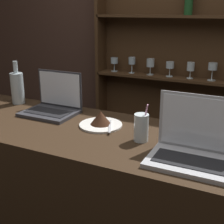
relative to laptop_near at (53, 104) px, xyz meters
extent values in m
cube|color=#4C3328|center=(0.47, 1.20, 0.27)|extent=(7.00, 0.06, 2.70)
cube|color=#472D19|center=(-0.26, 1.08, -0.12)|extent=(0.03, 0.18, 1.93)
cube|color=#472D19|center=(0.37, 1.16, -0.12)|extent=(1.29, 0.02, 1.93)
cube|color=#472D19|center=(0.37, 1.08, -0.50)|extent=(1.25, 0.18, 0.02)
cube|color=#472D19|center=(0.37, 1.08, -0.02)|extent=(1.25, 0.18, 0.02)
cube|color=#472D19|center=(0.37, 1.08, 0.46)|extent=(1.25, 0.18, 0.02)
cylinder|color=silver|center=(-0.13, 1.08, -0.01)|extent=(0.06, 0.06, 0.01)
cylinder|color=silver|center=(-0.13, 1.08, 0.03)|extent=(0.01, 0.01, 0.07)
cylinder|color=silver|center=(-0.13, 1.08, 0.09)|extent=(0.06, 0.06, 0.05)
cylinder|color=silver|center=(0.04, 1.08, -0.01)|extent=(0.05, 0.05, 0.01)
cylinder|color=silver|center=(0.04, 1.08, 0.03)|extent=(0.01, 0.01, 0.07)
cylinder|color=silver|center=(0.04, 1.08, 0.10)|extent=(0.06, 0.06, 0.06)
cylinder|color=silver|center=(0.20, 1.08, -0.01)|extent=(0.06, 0.06, 0.01)
cylinder|color=silver|center=(0.20, 1.08, 0.03)|extent=(0.01, 0.01, 0.06)
cylinder|color=silver|center=(0.20, 1.08, 0.09)|extent=(0.07, 0.07, 0.07)
cylinder|color=silver|center=(0.37, 1.08, -0.01)|extent=(0.06, 0.06, 0.01)
cylinder|color=silver|center=(0.37, 1.08, 0.03)|extent=(0.01, 0.01, 0.06)
cylinder|color=silver|center=(0.37, 1.08, 0.09)|extent=(0.06, 0.06, 0.05)
cylinder|color=silver|center=(0.54, 1.08, -0.01)|extent=(0.05, 0.05, 0.01)
cylinder|color=silver|center=(0.54, 1.08, 0.02)|extent=(0.01, 0.01, 0.06)
cylinder|color=silver|center=(0.54, 1.08, 0.09)|extent=(0.06, 0.06, 0.07)
cylinder|color=silver|center=(0.70, 1.08, -0.01)|extent=(0.06, 0.06, 0.01)
cylinder|color=silver|center=(0.70, 1.08, 0.03)|extent=(0.01, 0.01, 0.08)
cylinder|color=silver|center=(0.70, 1.08, 0.10)|extent=(0.07, 0.07, 0.05)
cylinder|color=#1E4C23|center=(0.48, 1.08, 0.58)|extent=(0.06, 0.06, 0.21)
cube|color=#333338|center=(0.00, -0.04, -0.04)|extent=(0.30, 0.23, 0.02)
cube|color=black|center=(0.00, -0.05, -0.03)|extent=(0.25, 0.12, 0.00)
cube|color=#333338|center=(0.00, 0.07, 0.07)|extent=(0.30, 0.00, 0.21)
cube|color=white|center=(0.00, 0.07, 0.07)|extent=(0.27, 0.01, 0.19)
cube|color=#ADADB2|center=(0.86, -0.29, -0.04)|extent=(0.35, 0.22, 0.02)
cube|color=black|center=(0.86, -0.30, -0.03)|extent=(0.29, 0.12, 0.00)
cube|color=#ADADB2|center=(0.86, -0.18, 0.08)|extent=(0.35, 0.00, 0.23)
cube|color=white|center=(0.86, -0.18, 0.08)|extent=(0.32, 0.01, 0.21)
cylinder|color=silver|center=(0.34, -0.07, -0.05)|extent=(0.22, 0.22, 0.01)
cone|color=#381E11|center=(0.34, -0.07, -0.01)|extent=(0.11, 0.11, 0.07)
cube|color=#B7B7BC|center=(0.40, -0.09, -0.04)|extent=(0.08, 0.16, 0.00)
cylinder|color=silver|center=(0.60, -0.15, 0.01)|extent=(0.07, 0.07, 0.13)
cylinder|color=#EA9EC6|center=(0.61, -0.15, 0.04)|extent=(0.04, 0.01, 0.17)
cylinder|color=#B2C1C6|center=(-0.31, 0.06, 0.05)|extent=(0.08, 0.08, 0.19)
cylinder|color=#B2C1C6|center=(-0.31, 0.06, 0.18)|extent=(0.03, 0.03, 0.07)
camera|label=1|loc=(1.05, -1.38, 0.52)|focal=50.00mm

